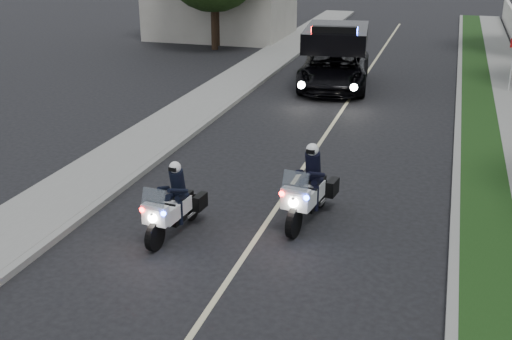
{
  "coord_description": "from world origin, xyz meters",
  "views": [
    {
      "loc": [
        3.6,
        -11.0,
        6.28
      ],
      "look_at": [
        -0.45,
        2.15,
        1.0
      ],
      "focal_mm": 44.33,
      "sensor_mm": 36.0,
      "label": 1
    }
  ],
  "objects": [
    {
      "name": "police_moto_left",
      "position": [
        -1.78,
        0.4,
        0.0
      ],
      "size": [
        0.85,
        1.99,
        1.64
      ],
      "primitive_type": null,
      "rotation": [
        0.0,
        0.0,
        -0.09
      ],
      "color": "white",
      "rests_on": "ground"
    },
    {
      "name": "curb_right",
      "position": [
        4.1,
        10.0,
        0.07
      ],
      "size": [
        0.2,
        60.0,
        0.15
      ],
      "primitive_type": "cube",
      "color": "gray",
      "rests_on": "ground"
    },
    {
      "name": "sidewalk_left",
      "position": [
        -5.2,
        10.0,
        0.08
      ],
      "size": [
        2.0,
        60.0,
        0.16
      ],
      "primitive_type": "cube",
      "color": "gray",
      "rests_on": "ground"
    },
    {
      "name": "tree_left_near",
      "position": [
        -8.9,
        21.83,
        0.0
      ],
      "size": [
        7.26,
        7.26,
        9.38
      ],
      "primitive_type": null,
      "rotation": [
        0.0,
        0.0,
        -0.36
      ],
      "color": "#224115",
      "rests_on": "ground"
    },
    {
      "name": "lane_marking",
      "position": [
        0.0,
        10.0,
        0.0
      ],
      "size": [
        0.12,
        50.0,
        0.01
      ],
      "primitive_type": "cube",
      "color": "#BFB78C",
      "rests_on": "ground"
    },
    {
      "name": "police_suv",
      "position": [
        -0.98,
        15.04,
        0.0
      ],
      "size": [
        3.38,
        6.18,
        2.87
      ],
      "primitive_type": "imported",
      "rotation": [
        0.0,
        0.0,
        0.11
      ],
      "color": "black",
      "rests_on": "ground"
    },
    {
      "name": "sign_post",
      "position": [
        6.0,
        15.85,
        0.0
      ],
      "size": [
        0.36,
        0.36,
        2.3
      ],
      "primitive_type": null,
      "rotation": [
        0.0,
        0.0,
        -0.01
      ],
      "color": "#A00B11",
      "rests_on": "ground"
    },
    {
      "name": "curb_left",
      "position": [
        -4.1,
        10.0,
        0.07
      ],
      "size": [
        0.2,
        60.0,
        0.15
      ],
      "primitive_type": "cube",
      "color": "gray",
      "rests_on": "ground"
    },
    {
      "name": "bicycle",
      "position": [
        -2.89,
        19.19,
        0.0
      ],
      "size": [
        0.62,
        1.69,
        0.88
      ],
      "primitive_type": "imported",
      "rotation": [
        0.0,
        0.0,
        0.02
      ],
      "color": "black",
      "rests_on": "ground"
    },
    {
      "name": "cyclist",
      "position": [
        -2.89,
        19.19,
        0.0
      ],
      "size": [
        0.67,
        0.48,
        1.77
      ],
      "primitive_type": "imported",
      "rotation": [
        0.0,
        0.0,
        3.05
      ],
      "color": "black",
      "rests_on": "ground"
    },
    {
      "name": "ground",
      "position": [
        0.0,
        0.0,
        0.0
      ],
      "size": [
        120.0,
        120.0,
        0.0
      ],
      "primitive_type": "plane",
      "color": "black",
      "rests_on": "ground"
    },
    {
      "name": "tree_left_far",
      "position": [
        -9.13,
        23.15,
        0.0
      ],
      "size": [
        6.81,
        6.81,
        9.62
      ],
      "primitive_type": null,
      "rotation": [
        0.0,
        0.0,
        -0.2
      ],
      "color": "black",
      "rests_on": "ground"
    },
    {
      "name": "police_moto_right",
      "position": [
        0.87,
        1.91,
        0.0
      ],
      "size": [
        1.01,
        2.22,
        1.82
      ],
      "primitive_type": null,
      "rotation": [
        0.0,
        0.0,
        -0.13
      ],
      "color": "silver",
      "rests_on": "ground"
    },
    {
      "name": "grass_verge",
      "position": [
        4.8,
        10.0,
        0.08
      ],
      "size": [
        1.2,
        60.0,
        0.16
      ],
      "primitive_type": "cube",
      "color": "#193814",
      "rests_on": "ground"
    }
  ]
}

